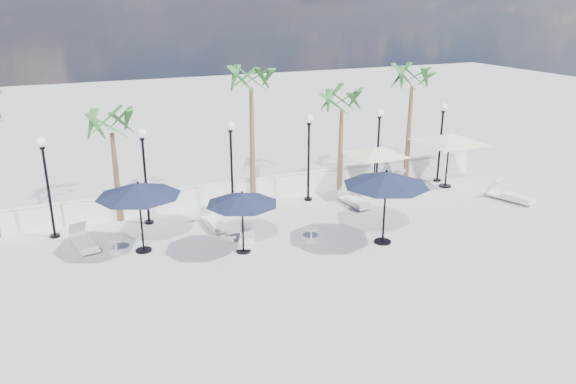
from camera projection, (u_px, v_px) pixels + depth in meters
name	position (u px, v px, depth m)	size (l,w,h in m)	color
ground	(295.00, 277.00, 18.03)	(100.00, 100.00, 0.00)	#A7A7A2
balustrade	(226.00, 193.00, 24.40)	(26.00, 0.30, 1.01)	white
lamppost_1	(46.00, 174.00, 20.27)	(0.36, 0.36, 3.84)	black
lamppost_2	(144.00, 163.00, 21.57)	(0.36, 0.36, 3.84)	black
lamppost_3	(231.00, 154.00, 22.87)	(0.36, 0.36, 3.84)	black
lamppost_4	(309.00, 146.00, 24.17)	(0.36, 0.36, 3.84)	black
lamppost_5	(378.00, 138.00, 25.47)	(0.36, 0.36, 3.84)	black
lamppost_6	(441.00, 131.00, 26.77)	(0.36, 0.36, 3.84)	black
palm_1	(111.00, 129.00, 21.49)	(2.60, 2.60, 4.70)	brown
palm_2	(251.00, 85.00, 23.16)	(2.60, 2.60, 6.10)	brown
palm_3	(342.00, 106.00, 25.14)	(2.60, 2.60, 4.90)	brown
palm_4	(412.00, 84.00, 26.26)	(2.60, 2.60, 5.70)	brown
lounger_2	(246.00, 237.00, 20.54)	(1.10, 1.72, 0.62)	silver
lounger_3	(84.00, 241.00, 20.14)	(0.96, 2.00, 0.72)	silver
lounger_4	(354.00, 200.00, 24.26)	(0.74, 1.90, 0.70)	silver
lounger_5	(214.00, 221.00, 21.94)	(0.69, 1.88, 0.69)	silver
lounger_6	(407.00, 184.00, 26.39)	(0.67, 1.87, 0.69)	silver
lounger_7	(511.00, 195.00, 24.79)	(1.33, 2.14, 0.76)	silver
lounger_8	(406.00, 183.00, 26.51)	(0.85, 1.84, 0.67)	silver
side_table_1	(116.00, 244.00, 19.63)	(0.58, 0.58, 0.56)	silver
side_table_2	(311.00, 233.00, 20.61)	(0.56, 0.56, 0.55)	silver
parasol_navy_left	(138.00, 190.00, 19.16)	(2.94, 2.94, 2.60)	black
parasol_navy_mid	(242.00, 199.00, 19.19)	(2.54, 2.54, 2.27)	black
parasol_navy_right	(386.00, 179.00, 19.81)	(3.11, 3.11, 2.79)	black
parasol_cream_sq_a	(376.00, 148.00, 25.21)	(4.70, 4.70, 2.31)	black
parasol_cream_sq_b	(450.00, 134.00, 25.94)	(5.50, 5.50, 2.76)	black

